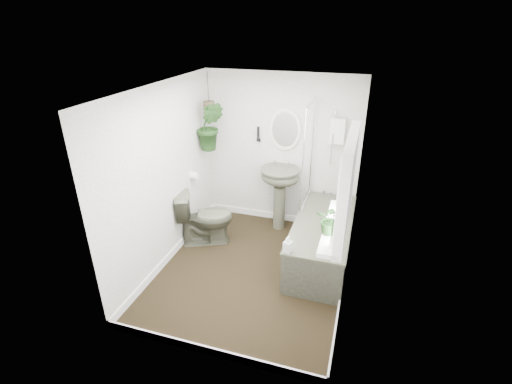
% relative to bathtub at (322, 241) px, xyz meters
% --- Properties ---
extents(floor, '(2.30, 2.80, 0.02)m').
position_rel_bathtub_xyz_m(floor, '(-0.80, -0.50, -0.30)').
color(floor, black).
rests_on(floor, ground).
extents(ceiling, '(2.30, 2.80, 0.02)m').
position_rel_bathtub_xyz_m(ceiling, '(-0.80, -0.50, 2.02)').
color(ceiling, white).
rests_on(ceiling, ground).
extents(wall_back, '(2.30, 0.02, 2.30)m').
position_rel_bathtub_xyz_m(wall_back, '(-0.80, 0.91, 0.86)').
color(wall_back, white).
rests_on(wall_back, ground).
extents(wall_front, '(2.30, 0.02, 2.30)m').
position_rel_bathtub_xyz_m(wall_front, '(-0.80, -1.91, 0.86)').
color(wall_front, white).
rests_on(wall_front, ground).
extents(wall_left, '(0.02, 2.80, 2.30)m').
position_rel_bathtub_xyz_m(wall_left, '(-1.96, -0.50, 0.86)').
color(wall_left, white).
rests_on(wall_left, ground).
extents(wall_right, '(0.02, 2.80, 2.30)m').
position_rel_bathtub_xyz_m(wall_right, '(0.36, -0.50, 0.86)').
color(wall_right, white).
rests_on(wall_right, ground).
extents(skirting, '(2.30, 2.80, 0.10)m').
position_rel_bathtub_xyz_m(skirting, '(-0.80, -0.50, -0.24)').
color(skirting, white).
rests_on(skirting, floor).
extents(bathtub, '(0.72, 1.72, 0.58)m').
position_rel_bathtub_xyz_m(bathtub, '(0.00, 0.00, 0.00)').
color(bathtub, '#494A3A').
rests_on(bathtub, floor).
extents(bath_screen, '(0.04, 0.72, 1.40)m').
position_rel_bathtub_xyz_m(bath_screen, '(-0.33, 0.49, 0.99)').
color(bath_screen, silver).
rests_on(bath_screen, bathtub).
extents(shower_box, '(0.20, 0.10, 0.35)m').
position_rel_bathtub_xyz_m(shower_box, '(0.00, 0.84, 1.26)').
color(shower_box, white).
rests_on(shower_box, wall_back).
extents(oval_mirror, '(0.46, 0.03, 0.62)m').
position_rel_bathtub_xyz_m(oval_mirror, '(-0.74, 0.87, 1.21)').
color(oval_mirror, silver).
rests_on(oval_mirror, wall_back).
extents(wall_sconce, '(0.04, 0.04, 0.22)m').
position_rel_bathtub_xyz_m(wall_sconce, '(-1.14, 0.86, 1.11)').
color(wall_sconce, black).
rests_on(wall_sconce, wall_back).
extents(toilet_roll_holder, '(0.11, 0.11, 0.11)m').
position_rel_bathtub_xyz_m(toilet_roll_holder, '(-1.90, 0.20, 0.61)').
color(toilet_roll_holder, white).
rests_on(toilet_roll_holder, wall_left).
extents(window_recess, '(0.08, 1.00, 0.90)m').
position_rel_bathtub_xyz_m(window_recess, '(0.29, -1.20, 1.36)').
color(window_recess, white).
rests_on(window_recess, wall_right).
extents(window_sill, '(0.18, 1.00, 0.04)m').
position_rel_bathtub_xyz_m(window_sill, '(0.22, -1.20, 0.94)').
color(window_sill, white).
rests_on(window_sill, wall_right).
extents(window_blinds, '(0.01, 0.86, 0.76)m').
position_rel_bathtub_xyz_m(window_blinds, '(0.24, -1.20, 1.36)').
color(window_blinds, white).
rests_on(window_blinds, wall_right).
extents(toilet, '(0.89, 0.73, 0.79)m').
position_rel_bathtub_xyz_m(toilet, '(-1.65, -0.05, 0.10)').
color(toilet, '#494A3A').
rests_on(toilet, floor).
extents(pedestal_sink, '(0.63, 0.55, 0.98)m').
position_rel_bathtub_xyz_m(pedestal_sink, '(-0.74, 0.65, 0.20)').
color(pedestal_sink, '#494A3A').
rests_on(pedestal_sink, floor).
extents(sill_plant, '(0.27, 0.24, 0.27)m').
position_rel_bathtub_xyz_m(sill_plant, '(0.19, -1.36, 1.09)').
color(sill_plant, black).
rests_on(sill_plant, window_sill).
extents(hanging_plant, '(0.46, 0.40, 0.71)m').
position_rel_bathtub_xyz_m(hanging_plant, '(-1.77, 0.55, 1.26)').
color(hanging_plant, black).
rests_on(hanging_plant, ceiling).
extents(soap_bottle, '(0.11, 0.11, 0.19)m').
position_rel_bathtub_xyz_m(soap_bottle, '(-0.29, -0.79, 0.39)').
color(soap_bottle, '#332728').
rests_on(soap_bottle, bathtub).
extents(hanging_pot, '(0.16, 0.16, 0.12)m').
position_rel_bathtub_xyz_m(hanging_pot, '(-1.77, 0.55, 1.55)').
color(hanging_pot, '#4B402A').
rests_on(hanging_pot, ceiling).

